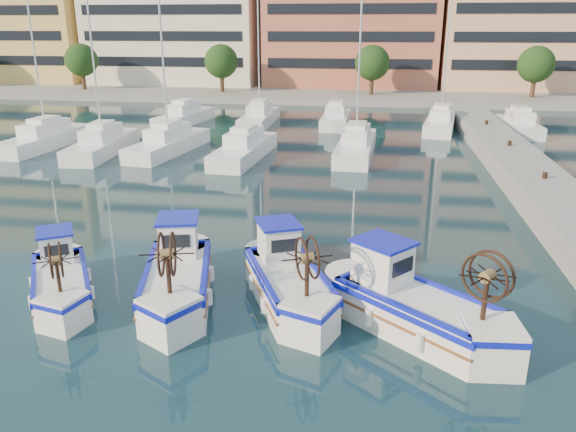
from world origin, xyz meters
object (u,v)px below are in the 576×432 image
Objects in this scene: fishing_boat_b at (177,275)px; fishing_boat_c at (287,278)px; fishing_boat_a at (60,278)px; fishing_boat_d at (413,304)px.

fishing_boat_b reaches higher than fishing_boat_c.
fishing_boat_b is (3.69, 0.56, 0.13)m from fishing_boat_a.
fishing_boat_c reaches higher than fishing_boat_a.
fishing_boat_d reaches higher than fishing_boat_a.
fishing_boat_a is 0.86× the size of fishing_boat_c.
fishing_boat_d is at bearing -42.32° from fishing_boat_c.
fishing_boat_b is 7.31m from fishing_boat_d.
fishing_boat_d is (7.26, -0.91, 0.02)m from fishing_boat_b.
fishing_boat_d is at bearing -33.23° from fishing_boat_a.
fishing_boat_a is at bearing 162.53° from fishing_boat_c.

